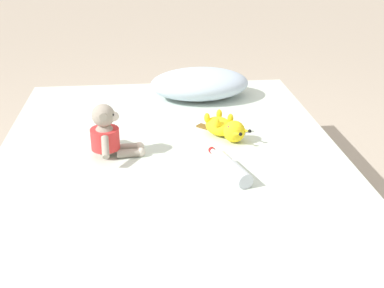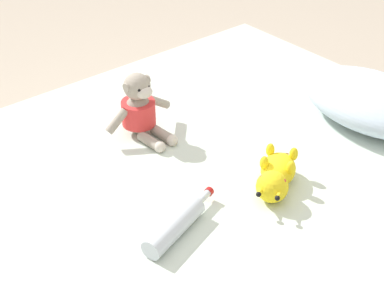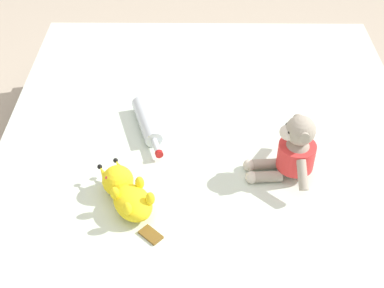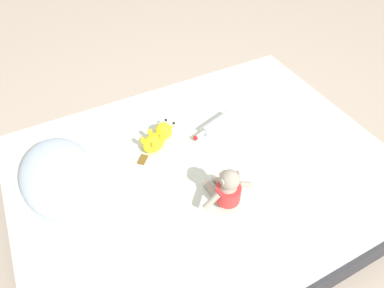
% 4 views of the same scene
% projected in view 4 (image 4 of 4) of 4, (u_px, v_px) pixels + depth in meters
% --- Properties ---
extents(ground_plane, '(16.00, 16.00, 0.00)m').
position_uv_depth(ground_plane, '(202.00, 203.00, 2.13)').
color(ground_plane, '#B7A893').
extents(bed, '(1.55, 2.09, 0.37)m').
position_uv_depth(bed, '(203.00, 185.00, 2.00)').
color(bed, '#2D2D33').
rests_on(bed, ground_plane).
extents(pillow, '(0.56, 0.39, 0.16)m').
position_uv_depth(pillow, '(58.00, 175.00, 1.71)').
color(pillow, silver).
rests_on(pillow, bed).
extents(plush_monkey, '(0.23, 0.29, 0.24)m').
position_uv_depth(plush_monkey, '(227.00, 190.00, 1.63)').
color(plush_monkey, '#9E9384').
rests_on(plush_monkey, bed).
extents(plush_yellow_creature, '(0.23, 0.30, 0.10)m').
position_uv_depth(plush_yellow_creature, '(158.00, 137.00, 1.95)').
color(plush_yellow_creature, yellow).
rests_on(plush_yellow_creature, bed).
extents(glass_bottle, '(0.13, 0.31, 0.06)m').
position_uv_depth(glass_bottle, '(216.00, 123.00, 2.06)').
color(glass_bottle, silver).
rests_on(glass_bottle, bed).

